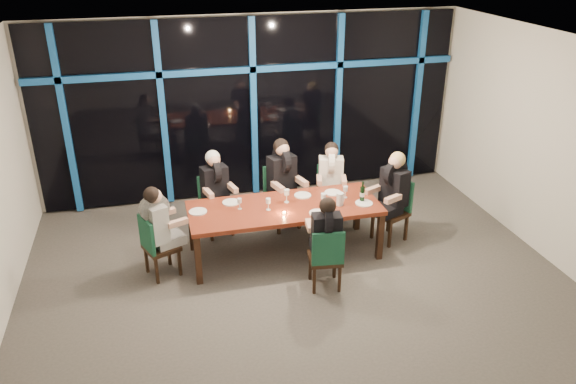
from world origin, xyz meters
The scene contains 29 objects.
room centered at (0.00, 0.00, 2.02)m, with size 7.04×7.00×3.02m.
window_wall centered at (0.01, 2.93, 1.55)m, with size 6.86×0.43×2.94m.
dining_table centered at (0.00, 0.80, 0.68)m, with size 2.60×1.00×0.75m.
chair_far_left centered at (-0.85, 1.69, 0.50)m, with size 0.51×0.51×0.90m.
chair_far_mid centered at (0.15, 1.67, 0.54)m, with size 0.55×0.55×0.96m.
chair_far_right centered at (0.94, 1.65, 0.49)m, with size 0.50×0.50×0.88m.
chair_end_left centered at (-1.75, 0.66, 0.49)m, with size 0.53×0.53×0.87m.
chair_end_right centered at (1.66, 0.86, 0.52)m, with size 0.57×0.57×0.93m.
chair_near_mid centered at (0.30, -0.16, 0.48)m, with size 0.45×0.45×0.86m.
diner_far_left centered at (-0.83, 1.62, 0.86)m, with size 0.51×0.60×0.87m.
diner_far_mid centered at (0.17, 1.60, 0.92)m, with size 0.56×0.65×0.94m.
diner_far_right centered at (0.92, 1.58, 0.85)m, with size 0.51×0.60×0.86m.
diner_end_left centered at (-1.68, 0.69, 0.83)m, with size 0.60×0.54×0.85m.
diner_end_right centered at (1.59, 0.83, 0.89)m, with size 0.64×0.58×0.90m.
diner_near_mid centered at (0.31, -0.09, 0.83)m, with size 0.46×0.56×0.84m.
plate_far_left centered at (-0.69, 1.07, 0.76)m, with size 0.24×0.24×0.01m, color white.
plate_far_mid centered at (0.33, 1.05, 0.76)m, with size 0.24×0.24×0.01m, color white.
plate_far_right centered at (0.77, 1.03, 0.76)m, with size 0.24×0.24×0.01m, color white.
plate_end_left centered at (-1.16, 0.90, 0.76)m, with size 0.24×0.24×0.01m, color white.
plate_end_right centered at (1.08, 0.60, 0.76)m, with size 0.24×0.24×0.01m, color white.
plate_near_mid centered at (0.38, 0.47, 0.76)m, with size 0.24×0.24×0.01m, color white.
wine_bottle centered at (1.07, 0.68, 0.86)m, with size 0.07×0.07×0.30m.
water_pitcher centered at (0.74, 0.65, 0.84)m, with size 0.11×0.10×0.18m.
tea_light centered at (-0.06, 0.58, 0.76)m, with size 0.04×0.04×0.03m, color #FFA44C.
wine_glass_a centered at (-0.24, 0.74, 0.87)m, with size 0.07×0.07×0.17m.
wine_glass_b centered at (0.06, 0.91, 0.89)m, with size 0.07×0.07×0.19m.
wine_glass_c centered at (0.51, 0.68, 0.88)m, with size 0.07×0.07×0.18m.
wine_glass_d centered at (-0.60, 0.86, 0.86)m, with size 0.06×0.06×0.16m.
wine_glass_e centered at (0.89, 0.85, 0.87)m, with size 0.07×0.07×0.17m.
Camera 1 is at (-1.63, -5.83, 4.14)m, focal length 35.00 mm.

